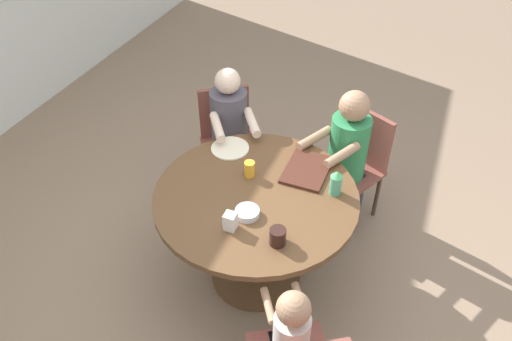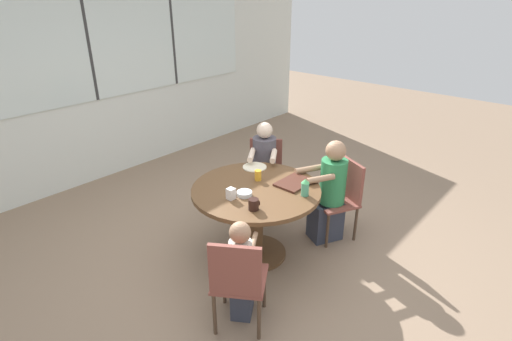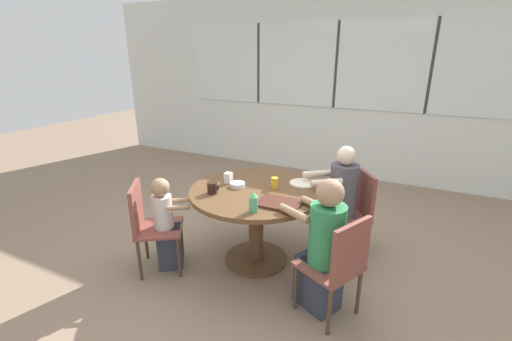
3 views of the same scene
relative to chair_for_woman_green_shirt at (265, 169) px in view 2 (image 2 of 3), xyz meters
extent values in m
plane|color=#8C725B|center=(-0.80, -0.56, -0.50)|extent=(16.00, 16.00, 0.00)
cube|color=silver|center=(-0.80, 2.27, 0.90)|extent=(8.40, 0.06, 2.80)
cube|color=silver|center=(-0.80, 2.23, 1.23)|extent=(5.20, 0.02, 1.26)
cube|color=#333333|center=(-0.80, 2.22, 1.23)|extent=(0.04, 0.01, 1.26)
cube|color=#333333|center=(0.50, 2.22, 1.23)|extent=(0.04, 0.01, 1.26)
cylinder|color=brown|center=(-0.80, -0.56, 0.23)|extent=(1.21, 1.21, 0.04)
cylinder|color=brown|center=(-0.80, -0.56, -0.15)|extent=(0.14, 0.14, 0.71)
cylinder|color=brown|center=(-0.80, -0.56, -0.48)|extent=(0.60, 0.60, 0.03)
cube|color=brown|center=(-0.08, -0.05, -0.09)|extent=(0.56, 0.56, 0.03)
cube|color=brown|center=(0.07, 0.05, 0.14)|extent=(0.25, 0.33, 0.42)
cylinder|color=#4C3828|center=(-0.12, -0.29, -0.30)|extent=(0.03, 0.03, 0.40)
cylinder|color=#4C3828|center=(-0.31, -0.01, -0.30)|extent=(0.03, 0.03, 0.40)
cylinder|color=#4C3828|center=(0.16, -0.09, -0.30)|extent=(0.03, 0.03, 0.40)
cylinder|color=#4C3828|center=(-0.03, 0.18, -0.30)|extent=(0.03, 0.03, 0.40)
cube|color=brown|center=(0.00, -0.96, -0.09)|extent=(0.54, 0.54, 0.03)
cube|color=brown|center=(0.16, -1.03, 0.14)|extent=(0.20, 0.36, 0.42)
cylinder|color=#4C3828|center=(-0.23, -1.03, -0.30)|extent=(0.03, 0.03, 0.40)
cylinder|color=#4C3828|center=(-0.08, -0.73, -0.30)|extent=(0.03, 0.03, 0.40)
cylinder|color=#4C3828|center=(0.07, -1.18, -0.30)|extent=(0.03, 0.03, 0.40)
cylinder|color=#4C3828|center=(0.22, -0.88, -0.30)|extent=(0.03, 0.03, 0.40)
cube|color=brown|center=(-1.54, -1.05, -0.09)|extent=(0.55, 0.55, 0.03)
cube|color=brown|center=(-1.69, -1.15, 0.14)|extent=(0.24, 0.34, 0.42)
cylinder|color=#4C3828|center=(-1.49, -0.82, -0.30)|extent=(0.03, 0.03, 0.40)
cylinder|color=#4C3828|center=(-1.30, -1.10, -0.30)|extent=(0.03, 0.03, 0.40)
cylinder|color=#4C3828|center=(-1.77, -1.01, -0.30)|extent=(0.03, 0.03, 0.40)
cylinder|color=#4C3828|center=(-1.58, -1.29, -0.30)|extent=(0.03, 0.03, 0.40)
cube|color=#333847|center=(-0.15, -0.11, -0.29)|extent=(0.39, 0.38, 0.42)
cylinder|color=#4C4751|center=(-0.11, -0.08, 0.18)|extent=(0.26, 0.26, 0.51)
sphere|color=beige|center=(-0.11, -0.08, 0.53)|extent=(0.18, 0.18, 0.18)
cylinder|color=beige|center=(-0.22, -0.30, 0.32)|extent=(0.27, 0.22, 0.06)
cylinder|color=beige|center=(-0.36, -0.11, 0.32)|extent=(0.27, 0.22, 0.06)
cube|color=#333847|center=(-0.09, -0.91, -0.29)|extent=(0.39, 0.36, 0.42)
cylinder|color=#2D844C|center=(-0.04, -0.94, 0.16)|extent=(0.27, 0.27, 0.47)
sphere|color=#A37A5B|center=(-0.04, -0.94, 0.49)|extent=(0.20, 0.20, 0.20)
cylinder|color=#A37A5B|center=(-0.30, -0.95, 0.28)|extent=(0.29, 0.18, 0.06)
cylinder|color=#A37A5B|center=(-0.19, -0.73, 0.28)|extent=(0.29, 0.18, 0.06)
cube|color=#333847|center=(-1.47, -1.01, -0.29)|extent=(0.27, 0.25, 0.42)
cylinder|color=beige|center=(-1.50, -1.03, 0.08)|extent=(0.18, 0.18, 0.30)
sphere|color=#A37A5B|center=(-1.50, -1.03, 0.31)|extent=(0.16, 0.16, 0.16)
cylinder|color=#A37A5B|center=(-1.42, -0.88, 0.14)|extent=(0.19, 0.14, 0.04)
cylinder|color=#A37A5B|center=(-1.33, -1.02, 0.14)|extent=(0.19, 0.14, 0.04)
cube|color=#472319|center=(-0.49, -0.78, 0.26)|extent=(0.35, 0.25, 0.02)
cylinder|color=black|center=(-1.11, -0.81, 0.30)|extent=(0.09, 0.09, 0.10)
torus|color=black|center=(-1.06, -0.81, 0.30)|extent=(0.01, 0.07, 0.07)
cylinder|color=#4CA57F|center=(-0.62, -0.99, 0.31)|extent=(0.07, 0.07, 0.13)
cone|color=#4CB266|center=(-0.62, -0.99, 0.39)|extent=(0.07, 0.07, 0.04)
cylinder|color=gold|center=(-0.66, -0.47, 0.30)|extent=(0.07, 0.07, 0.10)
cube|color=silver|center=(-1.10, -0.54, 0.30)|extent=(0.06, 0.06, 0.10)
cylinder|color=silver|center=(-0.98, -0.58, 0.27)|extent=(0.14, 0.14, 0.04)
cylinder|color=beige|center=(-0.46, -0.24, 0.25)|extent=(0.25, 0.25, 0.01)
camera|label=1|loc=(-2.79, -1.37, 2.23)|focal=35.00mm
camera|label=2|loc=(-3.27, -2.76, 1.95)|focal=28.00mm
camera|label=3|loc=(0.45, -3.16, 1.43)|focal=24.00mm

